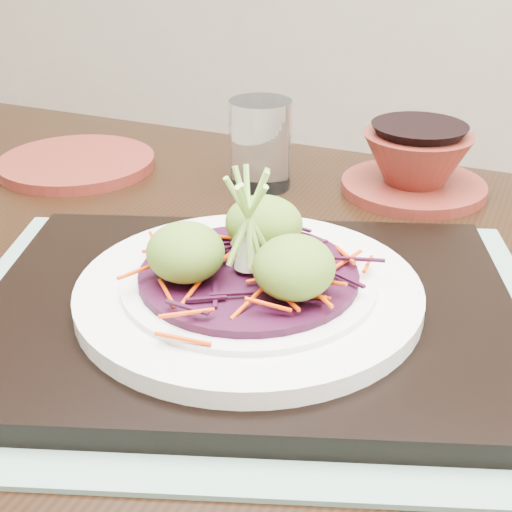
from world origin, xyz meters
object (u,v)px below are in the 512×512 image
(terracotta_bowl_set, at_px, (415,166))
(terracotta_side_plate, at_px, (77,163))
(serving_tray, at_px, (249,310))
(dining_table, at_px, (226,391))
(water_glass, at_px, (260,145))
(white_plate, at_px, (249,290))

(terracotta_bowl_set, bearing_deg, terracotta_side_plate, -174.33)
(serving_tray, xyz_separation_m, terracotta_bowl_set, (0.10, 0.33, 0.02))
(dining_table, bearing_deg, water_glass, 106.65)
(serving_tray, height_order, white_plate, white_plate)
(dining_table, height_order, terracotta_bowl_set, terracotta_bowl_set)
(terracotta_side_plate, bearing_deg, dining_table, -41.59)
(white_plate, height_order, water_glass, water_glass)
(white_plate, relative_size, terracotta_side_plate, 1.40)
(terracotta_side_plate, bearing_deg, serving_tray, -42.25)
(white_plate, xyz_separation_m, water_glass, (-0.08, 0.29, 0.02))
(dining_table, relative_size, serving_tray, 3.21)
(white_plate, bearing_deg, terracotta_bowl_set, 73.12)
(dining_table, distance_m, terracotta_bowl_set, 0.35)
(white_plate, distance_m, water_glass, 0.30)
(white_plate, bearing_deg, dining_table, 132.86)
(serving_tray, bearing_deg, terracotta_bowl_set, 60.10)
(water_glass, height_order, terracotta_bowl_set, water_glass)
(serving_tray, height_order, water_glass, water_glass)
(white_plate, distance_m, terracotta_side_plate, 0.43)
(terracotta_bowl_set, bearing_deg, white_plate, -106.88)
(terracotta_side_plate, bearing_deg, white_plate, -42.25)
(serving_tray, xyz_separation_m, terracotta_side_plate, (-0.31, 0.29, -0.01))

